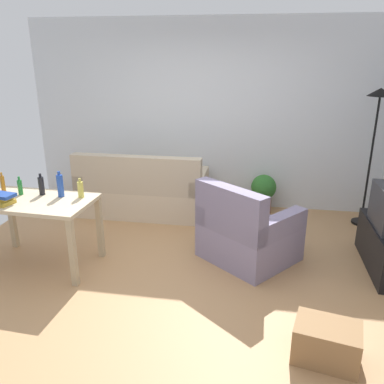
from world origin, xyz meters
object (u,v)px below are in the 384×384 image
at_px(bottle_squat, 81,189).
at_px(bottle_green, 20,187).
at_px(bottle_amber, 3,184).
at_px(book_stack, 2,199).
at_px(bottle_dark, 41,186).
at_px(torchiere_lamp, 376,120).
at_px(potted_plant, 263,191).
at_px(armchair, 246,233).
at_px(bottle_blue, 60,185).
at_px(couch, 143,193).
at_px(storage_box, 326,342).
at_px(desk, 36,209).

bearing_deg(bottle_squat, bottle_green, -177.75).
bearing_deg(bottle_amber, book_stack, -58.60).
bearing_deg(book_stack, bottle_dark, 51.81).
distance_m(bottle_squat, book_stack, 0.78).
distance_m(torchiere_lamp, bottle_green, 4.33).
bearing_deg(potted_plant, bottle_squat, -137.14).
bearing_deg(bottle_amber, bottle_green, -6.42).
distance_m(bottle_dark, bottle_squat, 0.45).
bearing_deg(book_stack, torchiere_lamp, 25.99).
height_order(potted_plant, bottle_amber, bottle_amber).
distance_m(armchair, bottle_amber, 2.73).
bearing_deg(bottle_green, bottle_blue, 1.90).
bearing_deg(potted_plant, couch, -169.66).
bearing_deg(bottle_blue, storage_box, -23.02).
relative_size(torchiere_lamp, storage_box, 3.77).
xyz_separation_m(bottle_dark, bottle_squat, (0.45, -0.01, -0.01)).
relative_size(potted_plant, bottle_blue, 2.03).
height_order(armchair, bottle_blue, bottle_blue).
bearing_deg(torchiere_lamp, couch, -177.34).
bearing_deg(bottle_dark, desk, -89.29).
bearing_deg(bottle_dark, couch, 65.40).
bearing_deg(bottle_dark, bottle_amber, -178.65).
bearing_deg(storage_box, couch, 130.04).
height_order(potted_plant, bottle_blue, bottle_blue).
relative_size(couch, bottle_blue, 6.38).
bearing_deg(torchiere_lamp, bottle_amber, -158.73).
xyz_separation_m(couch, bottle_squat, (-0.22, -1.48, 0.54)).
distance_m(storage_box, bottle_blue, 2.97).
relative_size(bottle_amber, bottle_squat, 1.09).
xyz_separation_m(armchair, bottle_amber, (-2.66, -0.34, 0.54)).
height_order(bottle_blue, bottle_squat, bottle_blue).
xyz_separation_m(storage_box, bottle_squat, (-2.42, 1.14, 0.70)).
xyz_separation_m(bottle_dark, bottle_blue, (0.23, -0.02, 0.02)).
relative_size(desk, storage_box, 2.57).
height_order(desk, book_stack, book_stack).
bearing_deg(couch, desk, 67.61).
bearing_deg(storage_box, potted_plant, 99.45).
height_order(armchair, bottle_amber, bottle_amber).
xyz_separation_m(bottle_amber, bottle_squat, (0.90, 0.00, -0.01)).
bearing_deg(potted_plant, bottle_green, -145.17).
height_order(potted_plant, bottle_squat, bottle_squat).
bearing_deg(bottle_amber, torchiere_lamp, 21.27).
height_order(torchiere_lamp, armchair, torchiere_lamp).
relative_size(armchair, bottle_amber, 5.33).
bearing_deg(armchair, desk, 51.37).
bearing_deg(couch, potted_plant, -169.66).
height_order(potted_plant, armchair, armchair).
xyz_separation_m(armchair, bottle_blue, (-1.97, -0.35, 0.56)).
distance_m(storage_box, bottle_amber, 3.59).
bearing_deg(bottle_blue, bottle_squat, 2.96).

